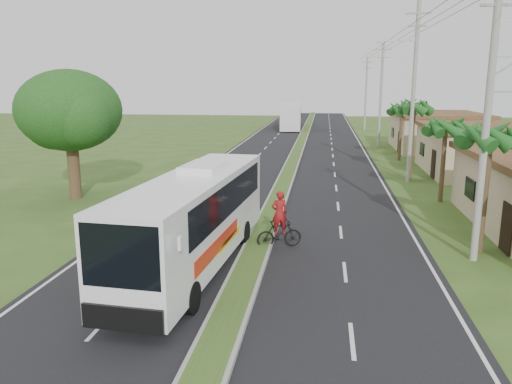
# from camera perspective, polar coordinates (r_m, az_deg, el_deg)

# --- Properties ---
(ground) EXTENTS (180.00, 180.00, 0.00)m
(ground) POSITION_cam_1_polar(r_m,az_deg,el_deg) (18.79, -0.72, -8.64)
(ground) COLOR #344D1C
(ground) RESTS_ON ground
(road_asphalt) EXTENTS (14.00, 160.00, 0.02)m
(road_asphalt) POSITION_cam_1_polar(r_m,az_deg,el_deg) (38.05, 3.72, 2.12)
(road_asphalt) COLOR black
(road_asphalt) RESTS_ON ground
(median_strip) EXTENTS (1.20, 160.00, 0.18)m
(median_strip) POSITION_cam_1_polar(r_m,az_deg,el_deg) (38.03, 3.72, 2.26)
(median_strip) COLOR gray
(median_strip) RESTS_ON ground
(lane_edge_left) EXTENTS (0.12, 160.00, 0.01)m
(lane_edge_left) POSITION_cam_1_polar(r_m,az_deg,el_deg) (39.08, -6.14, 2.33)
(lane_edge_left) COLOR silver
(lane_edge_left) RESTS_ON ground
(lane_edge_right) EXTENTS (0.12, 160.00, 0.01)m
(lane_edge_right) POSITION_cam_1_polar(r_m,az_deg,el_deg) (38.18, 13.80, 1.81)
(lane_edge_right) COLOR silver
(lane_edge_right) RESTS_ON ground
(shop_mid) EXTENTS (7.60, 10.60, 3.67)m
(shop_mid) POSITION_cam_1_polar(r_m,az_deg,el_deg) (41.27, 23.81, 4.49)
(shop_mid) COLOR tan
(shop_mid) RESTS_ON ground
(shop_far) EXTENTS (8.60, 11.60, 3.82)m
(shop_far) POSITION_cam_1_polar(r_m,az_deg,el_deg) (54.77, 19.87, 6.56)
(shop_far) COLOR tan
(shop_far) RESTS_ON ground
(palm_verge_a) EXTENTS (2.40, 2.40, 5.45)m
(palm_verge_a) POSITION_cam_1_polar(r_m,az_deg,el_deg) (21.43, 25.23, 5.85)
(palm_verge_a) COLOR #473321
(palm_verge_a) RESTS_ON ground
(palm_verge_b) EXTENTS (2.40, 2.40, 5.05)m
(palm_verge_b) POSITION_cam_1_polar(r_m,az_deg,el_deg) (30.23, 20.89, 7.02)
(palm_verge_b) COLOR #473321
(palm_verge_b) RESTS_ON ground
(palm_verge_c) EXTENTS (2.40, 2.40, 5.85)m
(palm_verge_c) POSITION_cam_1_polar(r_m,az_deg,el_deg) (36.92, 17.65, 9.26)
(palm_verge_c) COLOR #473321
(palm_verge_c) RESTS_ON ground
(palm_verge_d) EXTENTS (2.40, 2.40, 5.25)m
(palm_verge_d) POSITION_cam_1_polar(r_m,az_deg,el_deg) (45.90, 16.35, 9.11)
(palm_verge_d) COLOR #473321
(palm_verge_d) RESTS_ON ground
(shade_tree) EXTENTS (6.30, 6.00, 7.54)m
(shade_tree) POSITION_cam_1_polar(r_m,az_deg,el_deg) (31.12, -20.70, 8.41)
(shade_tree) COLOR #473321
(shade_tree) RESTS_ON ground
(utility_pole_a) EXTENTS (1.60, 0.28, 11.00)m
(utility_pole_a) POSITION_cam_1_polar(r_m,az_deg,el_deg) (20.27, 24.94, 8.22)
(utility_pole_a) COLOR gray
(utility_pole_a) RESTS_ON ground
(utility_pole_b) EXTENTS (3.20, 0.28, 12.00)m
(utility_pole_b) POSITION_cam_1_polar(r_m,az_deg,el_deg) (35.85, 17.51, 11.01)
(utility_pole_b) COLOR gray
(utility_pole_b) RESTS_ON ground
(utility_pole_c) EXTENTS (1.60, 0.28, 11.00)m
(utility_pole_c) POSITION_cam_1_polar(r_m,az_deg,el_deg) (55.68, 14.09, 10.86)
(utility_pole_c) COLOR gray
(utility_pole_c) RESTS_ON ground
(utility_pole_d) EXTENTS (1.60, 0.28, 10.50)m
(utility_pole_d) POSITION_cam_1_polar(r_m,az_deg,el_deg) (75.60, 12.46, 11.04)
(utility_pole_d) COLOR gray
(utility_pole_d) RESTS_ON ground
(coach_bus_main) EXTENTS (3.29, 11.73, 3.74)m
(coach_bus_main) POSITION_cam_1_polar(r_m,az_deg,el_deg) (18.37, -6.92, -2.48)
(coach_bus_main) COLOR white
(coach_bus_main) RESTS_ON ground
(coach_bus_far) EXTENTS (3.37, 13.11, 3.79)m
(coach_bus_far) POSITION_cam_1_polar(r_m,az_deg,el_deg) (76.09, 4.05, 8.83)
(coach_bus_far) COLOR silver
(coach_bus_far) RESTS_ON ground
(motorcyclist) EXTENTS (1.98, 1.20, 2.42)m
(motorcyclist) POSITION_cam_1_polar(r_m,az_deg,el_deg) (20.75, 2.68, -4.07)
(motorcyclist) COLOR black
(motorcyclist) RESTS_ON ground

